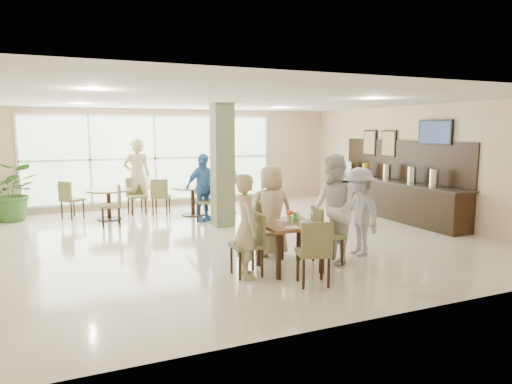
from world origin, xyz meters
name	(u,v)px	position (x,y,z in m)	size (l,w,h in m)	color
ground	(224,238)	(0.00, 0.00, 0.00)	(10.00, 10.00, 0.00)	beige
room_shell	(223,155)	(0.00, 0.00, 1.70)	(10.00, 10.00, 10.00)	white
window_bank	(155,158)	(-0.50, 4.46, 1.40)	(7.00, 0.04, 7.00)	silver
column	(222,165)	(0.40, 1.20, 1.40)	(0.45, 0.45, 2.80)	#626748
main_table	(289,230)	(0.26, -2.40, 0.65)	(0.89, 0.89, 0.75)	brown
round_table_left	(109,197)	(-1.95, 3.01, 0.57)	(1.07, 1.07, 0.75)	brown
round_table_right	(193,193)	(0.12, 2.75, 0.58)	(1.11, 1.11, 0.75)	brown
chairs_main_table	(289,240)	(0.26, -2.39, 0.47)	(1.97, 2.02, 0.95)	brown
chairs_table_left	(107,200)	(-1.99, 3.06, 0.47)	(2.15, 1.85, 0.95)	brown
chairs_table_right	(194,197)	(0.15, 2.77, 0.47)	(2.08, 1.92, 0.95)	brown
tabletop_clutter	(290,220)	(0.26, -2.41, 0.81)	(0.74, 0.74, 0.21)	white
buffet_counter	(392,195)	(4.70, 0.51, 0.55)	(0.64, 4.70, 1.95)	black
wall_tv	(435,132)	(4.94, -0.60, 2.15)	(0.06, 1.00, 0.58)	black
framed_art_a	(389,144)	(4.95, 1.00, 1.85)	(0.05, 0.55, 0.70)	black
framed_art_b	(370,143)	(4.95, 1.80, 1.85)	(0.05, 0.55, 0.70)	black
potted_plant	(13,192)	(-4.10, 3.77, 0.72)	(1.29, 1.29, 1.43)	#326026
teen_left	(247,226)	(-0.49, -2.45, 0.78)	(0.57, 0.37, 1.57)	tan
teen_far	(271,211)	(0.34, -1.54, 0.81)	(0.79, 0.43, 1.61)	tan
teen_right	(333,209)	(1.10, -2.34, 0.91)	(0.89, 0.69, 1.82)	white
teen_standing	(359,212)	(1.79, -2.11, 0.78)	(1.00, 0.58, 1.56)	#ABABAE
adult_a	(203,187)	(0.14, 1.92, 0.82)	(0.97, 0.55, 1.65)	#4282C8
adult_b	(227,180)	(1.04, 2.72, 0.87)	(1.62, 0.70, 1.75)	white
adult_standing	(137,176)	(-1.13, 3.76, 0.99)	(0.72, 0.47, 1.97)	tan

